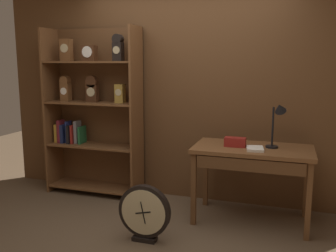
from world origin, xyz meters
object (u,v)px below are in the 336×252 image
object	(u,v)px
toolbox_small	(235,142)
open_repair_manual	(255,149)
desk_lamp	(277,118)
round_clock_large	(144,213)
bookshelf	(92,111)
workbench	(252,157)

from	to	relation	value
toolbox_small	open_repair_manual	xyz separation A→B (m)	(0.21, -0.09, -0.03)
desk_lamp	round_clock_large	xyz separation A→B (m)	(-1.11, -0.77, -0.83)
bookshelf	toolbox_small	size ratio (longest dim) A/B	9.62
bookshelf	open_repair_manual	world-z (taller)	bookshelf
bookshelf	round_clock_large	bearing A→B (deg)	-43.35
toolbox_small	open_repair_manual	distance (m)	0.23
bookshelf	desk_lamp	bearing A→B (deg)	-7.17
bookshelf	open_repair_manual	size ratio (longest dim) A/B	9.37
workbench	desk_lamp	world-z (taller)	desk_lamp
workbench	round_clock_large	bearing A→B (deg)	-140.00
desk_lamp	round_clock_large	distance (m)	1.59
open_repair_manual	round_clock_large	world-z (taller)	open_repair_manual
bookshelf	round_clock_large	world-z (taller)	bookshelf
workbench	toolbox_small	xyz separation A→B (m)	(-0.18, -0.00, 0.14)
desk_lamp	toolbox_small	world-z (taller)	desk_lamp
open_repair_manual	round_clock_large	xyz separation A→B (m)	(-0.92, -0.65, -0.53)
workbench	round_clock_large	xyz separation A→B (m)	(-0.89, -0.74, -0.42)
open_repair_manual	round_clock_large	size ratio (longest dim) A/B	0.41
bookshelf	workbench	size ratio (longest dim) A/B	1.73
toolbox_small	open_repair_manual	size ratio (longest dim) A/B	0.97
bookshelf	desk_lamp	size ratio (longest dim) A/B	4.25
desk_lamp	open_repair_manual	xyz separation A→B (m)	(-0.19, -0.12, -0.30)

